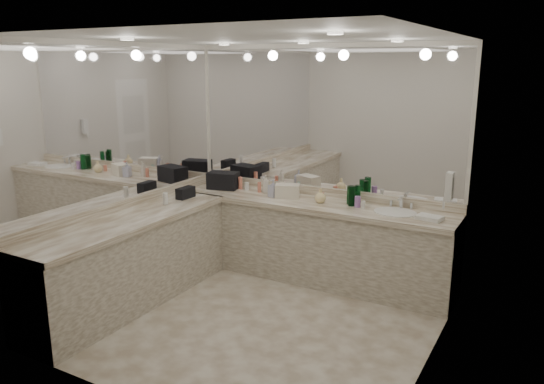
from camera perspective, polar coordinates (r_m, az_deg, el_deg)
The scene contains 35 objects.
floor at distance 5.21m, azimuth -1.75°, elevation -13.56°, with size 3.20×3.20×0.00m, color beige.
ceiling at distance 4.64m, azimuth -1.99°, elevation 16.31°, with size 3.20×3.20×0.00m, color white.
wall_back at distance 6.07m, azimuth 5.50°, elevation 3.30°, with size 3.20×0.02×2.60m, color silver.
wall_left at distance 5.74m, azimuth -15.67°, elevation 2.26°, with size 0.02×3.00×2.60m, color silver.
wall_right at distance 4.19m, azimuth 17.24°, elevation -1.99°, with size 0.02×3.00×2.60m, color silver.
vanity_back_base at distance 6.03m, azimuth 4.15°, elevation -5.40°, with size 3.20×0.60×0.84m, color beige.
vanity_back_top at distance 5.89m, azimuth 4.18°, elevation -1.29°, with size 3.20×0.64×0.06m, color silver.
vanity_left_base at distance 5.57m, azimuth -15.06°, elevation -7.49°, with size 0.60×2.40×0.84m, color beige.
vanity_left_top at distance 5.42m, azimuth -15.28°, elevation -3.06°, with size 0.64×2.42×0.06m, color silver.
backsplash_back at distance 6.12m, azimuth 5.35°, elevation 0.05°, with size 3.20×0.04×0.10m, color silver.
backsplash_left at distance 5.80m, azimuth -15.31°, elevation -1.15°, with size 0.04×3.00×0.10m, color silver.
mirror_back at distance 5.99m, azimuth 5.56°, elevation 7.76°, with size 3.12×0.01×1.55m, color white.
mirror_left at distance 5.66m, azimuth -15.90°, elevation 6.96°, with size 0.01×2.92×1.55m, color white.
sink at distance 5.57m, azimuth 13.11°, elevation -2.22°, with size 0.44×0.44×0.03m, color white.
faucet at distance 5.74m, azimuth 13.75°, elevation -1.00°, with size 0.24×0.16×0.14m, color silver.
wall_phone at distance 4.85m, azimuth 18.56°, elevation 0.62°, with size 0.06×0.10×0.24m, color white.
door at distance 3.80m, azimuth 15.12°, elevation -7.41°, with size 0.02×0.82×2.10m, color white.
black_toiletry_bag at distance 6.47m, azimuth -5.27°, elevation 1.26°, with size 0.36×0.22×0.20m, color black.
black_bag_spill at distance 6.07m, azimuth -9.29°, elevation -0.06°, with size 0.11×0.23×0.13m, color black.
cream_cosmetic_case at distance 6.01m, azimuth 1.66°, elevation 0.11°, with size 0.27×0.17×0.16m, color beige.
hand_towel at distance 5.40m, azimuth 16.58°, elevation -2.67°, with size 0.24×0.16×0.04m, color white.
lotion_left at distance 5.81m, azimuth -11.38°, elevation -0.76°, with size 0.05×0.05×0.13m, color white.
soap_bottle_a at distance 6.23m, azimuth -0.68°, elevation 0.87°, with size 0.08×0.08×0.21m, color silver.
soap_bottle_b at distance 6.04m, azimuth 0.13°, elevation 0.41°, with size 0.09×0.09×0.20m, color #B3B4CD.
soap_bottle_c at distance 5.81m, azimuth 5.22°, elevation -0.38°, with size 0.12×0.12×0.16m, color beige.
green_bottle_0 at distance 5.72m, azimuth 8.58°, elevation -0.41°, with size 0.07×0.07×0.22m, color #0A5520.
green_bottle_1 at distance 5.82m, azimuth 9.19°, elevation -0.25°, with size 0.06×0.06×0.20m, color #0A5520.
green_bottle_2 at distance 5.79m, azimuth 8.41°, elevation -0.32°, with size 0.07×0.07×0.20m, color #0A5520.
amenity_bottle_0 at distance 6.43m, azimuth -3.42°, elevation 0.97°, with size 0.05×0.05×0.15m, color #E57F66.
amenity_bottle_1 at distance 5.63m, azimuth 9.78°, elevation -1.38°, with size 0.04×0.04×0.08m, color white.
amenity_bottle_2 at distance 6.38m, azimuth -2.72°, elevation 0.63°, with size 0.06×0.06×0.09m, color white.
amenity_bottle_3 at distance 5.93m, azimuth 5.40°, elevation -0.47°, with size 0.05×0.05×0.09m, color #E57F66.
amenity_bottle_4 at distance 6.09m, azimuth 0.94°, elevation -0.07°, with size 0.05×0.05×0.07m, color silver.
amenity_bottle_5 at distance 5.69m, azimuth 9.19°, elevation -1.03°, with size 0.06×0.06×0.12m, color #9966B2.
amenity_bottle_6 at distance 6.26m, azimuth -1.36°, elevation 0.53°, with size 0.04×0.04×0.12m, color #E57F66.
Camera 1 is at (2.41, -3.96, 2.39)m, focal length 35.00 mm.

